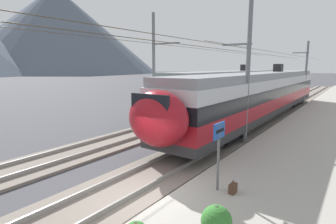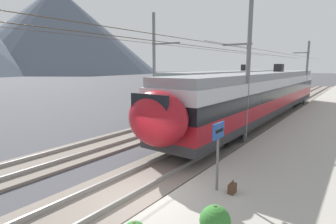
{
  "view_description": "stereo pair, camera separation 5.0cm",
  "coord_description": "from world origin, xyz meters",
  "px_view_note": "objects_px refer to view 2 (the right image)",
  "views": [
    {
      "loc": [
        -5.94,
        -5.49,
        4.3
      ],
      "look_at": [
        5.81,
        3.01,
        1.83
      ],
      "focal_mm": 28.46,
      "sensor_mm": 36.0,
      "label": 1
    },
    {
      "loc": [
        -5.91,
        -5.53,
        4.3
      ],
      "look_at": [
        5.81,
        3.01,
        1.83
      ],
      "focal_mm": 28.46,
      "sensor_mm": 36.0,
      "label": 2
    }
  ],
  "objects_px": {
    "catenary_mast_mid": "(246,71)",
    "potted_plant_platform_edge": "(215,224)",
    "train_near_platform": "(262,93)",
    "catenary_mast_east": "(305,72)",
    "platform_sign": "(218,141)",
    "train_far_track": "(230,87)",
    "catenary_mast_far_side": "(156,66)",
    "handbag_near_sign": "(232,188)"
  },
  "relations": [
    {
      "from": "train_near_platform",
      "to": "handbag_near_sign",
      "type": "relative_size",
      "value": 64.93
    },
    {
      "from": "catenary_mast_far_side",
      "to": "handbag_near_sign",
      "type": "distance_m",
      "value": 14.31
    },
    {
      "from": "platform_sign",
      "to": "potted_plant_platform_edge",
      "type": "xyz_separation_m",
      "value": [
        -2.52,
        -1.17,
        -1.09
      ]
    },
    {
      "from": "train_far_track",
      "to": "train_near_platform",
      "type": "bearing_deg",
      "value": -135.86
    },
    {
      "from": "train_near_platform",
      "to": "catenary_mast_far_side",
      "type": "distance_m",
      "value": 8.77
    },
    {
      "from": "train_far_track",
      "to": "catenary_mast_east",
      "type": "height_order",
      "value": "catenary_mast_east"
    },
    {
      "from": "train_far_track",
      "to": "potted_plant_platform_edge",
      "type": "bearing_deg",
      "value": -157.61
    },
    {
      "from": "train_near_platform",
      "to": "handbag_near_sign",
      "type": "height_order",
      "value": "train_near_platform"
    },
    {
      "from": "platform_sign",
      "to": "catenary_mast_east",
      "type": "bearing_deg",
      "value": 3.81
    },
    {
      "from": "catenary_mast_mid",
      "to": "platform_sign",
      "type": "distance_m",
      "value": 7.3
    },
    {
      "from": "handbag_near_sign",
      "to": "catenary_mast_mid",
      "type": "bearing_deg",
      "value": 17.82
    },
    {
      "from": "train_far_track",
      "to": "catenary_mast_east",
      "type": "xyz_separation_m",
      "value": [
        6.07,
        -6.06,
        1.49
      ]
    },
    {
      "from": "catenary_mast_far_side",
      "to": "handbag_near_sign",
      "type": "height_order",
      "value": "catenary_mast_far_side"
    },
    {
      "from": "train_near_platform",
      "to": "catenary_mast_east",
      "type": "distance_m",
      "value": 11.19
    },
    {
      "from": "train_far_track",
      "to": "catenary_mast_mid",
      "type": "distance_m",
      "value": 13.82
    },
    {
      "from": "catenary_mast_east",
      "to": "handbag_near_sign",
      "type": "bearing_deg",
      "value": -175.05
    },
    {
      "from": "train_near_platform",
      "to": "train_far_track",
      "type": "relative_size",
      "value": 1.15
    },
    {
      "from": "handbag_near_sign",
      "to": "potted_plant_platform_edge",
      "type": "xyz_separation_m",
      "value": [
        -2.6,
        -0.67,
        0.38
      ]
    },
    {
      "from": "catenary_mast_far_side",
      "to": "train_far_track",
      "type": "bearing_deg",
      "value": -12.09
    },
    {
      "from": "train_near_platform",
      "to": "catenary_mast_far_side",
      "type": "height_order",
      "value": "catenary_mast_far_side"
    },
    {
      "from": "potted_plant_platform_edge",
      "to": "platform_sign",
      "type": "bearing_deg",
      "value": 24.81
    },
    {
      "from": "train_far_track",
      "to": "platform_sign",
      "type": "height_order",
      "value": "train_far_track"
    },
    {
      "from": "train_far_track",
      "to": "catenary_mast_mid",
      "type": "height_order",
      "value": "catenary_mast_mid"
    },
    {
      "from": "train_near_platform",
      "to": "catenary_mast_mid",
      "type": "xyz_separation_m",
      "value": [
        -7.33,
        -1.26,
        1.83
      ]
    },
    {
      "from": "catenary_mast_mid",
      "to": "train_far_track",
      "type": "bearing_deg",
      "value": 26.29
    },
    {
      "from": "catenary_mast_east",
      "to": "train_near_platform",
      "type": "bearing_deg",
      "value": 173.51
    },
    {
      "from": "catenary_mast_far_side",
      "to": "potted_plant_platform_edge",
      "type": "height_order",
      "value": "catenary_mast_far_side"
    },
    {
      "from": "catenary_mast_far_side",
      "to": "train_near_platform",
      "type": "bearing_deg",
      "value": -54.49
    },
    {
      "from": "catenary_mast_east",
      "to": "potted_plant_platform_edge",
      "type": "bearing_deg",
      "value": -174.13
    },
    {
      "from": "potted_plant_platform_edge",
      "to": "catenary_mast_far_side",
      "type": "bearing_deg",
      "value": 43.25
    },
    {
      "from": "handbag_near_sign",
      "to": "potted_plant_platform_edge",
      "type": "height_order",
      "value": "potted_plant_platform_edge"
    },
    {
      "from": "catenary_mast_far_side",
      "to": "potted_plant_platform_edge",
      "type": "bearing_deg",
      "value": -136.75
    },
    {
      "from": "platform_sign",
      "to": "handbag_near_sign",
      "type": "relative_size",
      "value": 5.05
    },
    {
      "from": "train_far_track",
      "to": "handbag_near_sign",
      "type": "height_order",
      "value": "train_far_track"
    },
    {
      "from": "catenary_mast_far_side",
      "to": "catenary_mast_east",
      "type": "bearing_deg",
      "value": -27.13
    },
    {
      "from": "platform_sign",
      "to": "catenary_mast_mid",
      "type": "bearing_deg",
      "value": 13.77
    },
    {
      "from": "train_near_platform",
      "to": "platform_sign",
      "type": "distance_m",
      "value": 14.43
    },
    {
      "from": "platform_sign",
      "to": "train_far_track",
      "type": "bearing_deg",
      "value": 22.07
    },
    {
      "from": "handbag_near_sign",
      "to": "platform_sign",
      "type": "bearing_deg",
      "value": 99.26
    },
    {
      "from": "train_far_track",
      "to": "platform_sign",
      "type": "distance_m",
      "value": 20.59
    },
    {
      "from": "catenary_mast_mid",
      "to": "potted_plant_platform_edge",
      "type": "bearing_deg",
      "value": -163.1
    },
    {
      "from": "catenary_mast_mid",
      "to": "catenary_mast_east",
      "type": "xyz_separation_m",
      "value": [
        18.35,
        0.01,
        -0.35
      ]
    }
  ]
}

